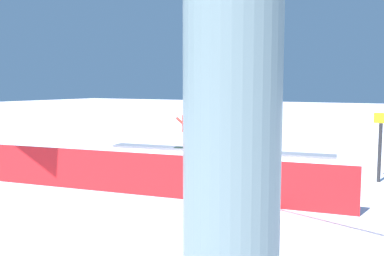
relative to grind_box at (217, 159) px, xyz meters
The scene contains 5 objects.
ground_plane 0.28m from the grind_box, ahead, with size 120.00×120.00×0.00m, color white.
grind_box is the anchor object (origin of this frame).
snowboarder 1.45m from the grind_box, ahead, with size 1.54×0.68×1.39m.
safety_fence 4.28m from the grind_box, 90.00° to the left, with size 10.31×0.06×1.09m, color red.
trail_marker 5.20m from the grind_box, behind, with size 0.40×0.10×2.04m.
Camera 1 is at (-6.18, 12.91, 2.81)m, focal length 39.13 mm.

